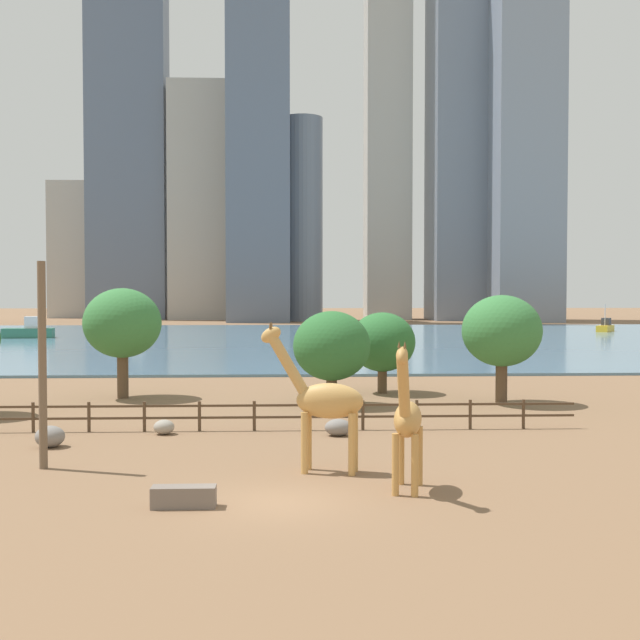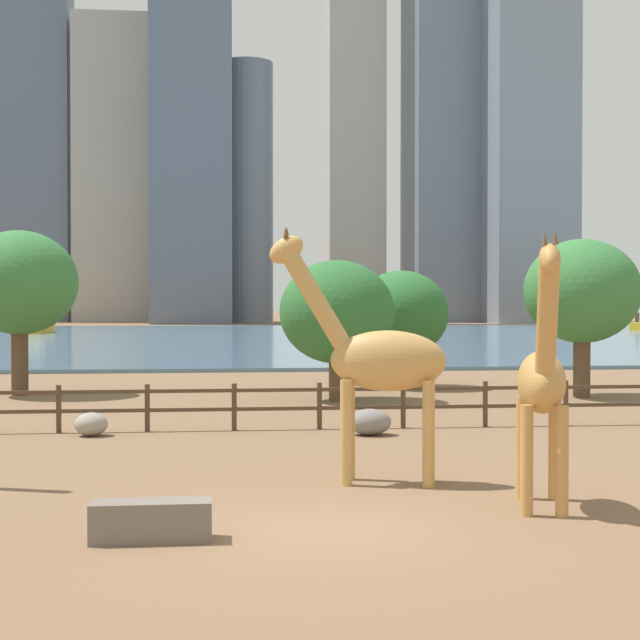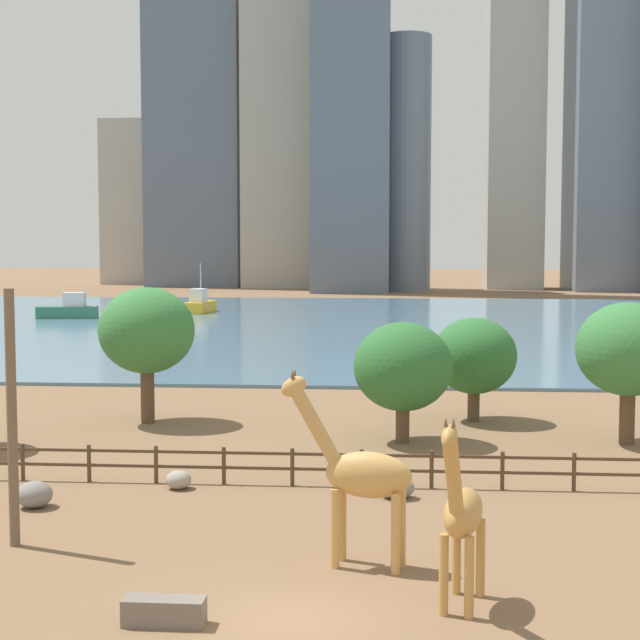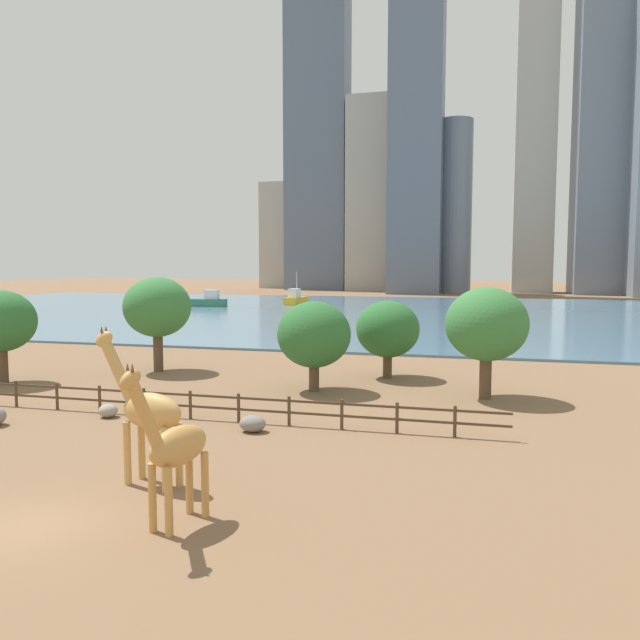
% 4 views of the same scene
% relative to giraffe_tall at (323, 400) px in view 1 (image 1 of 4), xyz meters
% --- Properties ---
extents(ground_plane, '(400.00, 400.00, 0.00)m').
position_rel_giraffe_tall_xyz_m(ground_plane, '(-1.53, 76.19, -2.42)').
color(ground_plane, brown).
extents(harbor_water, '(180.00, 86.00, 0.20)m').
position_rel_giraffe_tall_xyz_m(harbor_water, '(-1.53, 73.19, -2.32)').
color(harbor_water, slate).
rests_on(harbor_water, ground).
extents(giraffe_tall, '(3.65, 1.43, 5.06)m').
position_rel_giraffe_tall_xyz_m(giraffe_tall, '(0.00, 0.00, 0.00)').
color(giraffe_tall, tan).
rests_on(giraffe_tall, ground).
extents(giraffe_companion, '(1.34, 3.11, 4.67)m').
position_rel_giraffe_tall_xyz_m(giraffe_companion, '(2.40, -2.73, -0.23)').
color(giraffe_companion, '#C18C47').
rests_on(giraffe_companion, ground).
extents(utility_pole, '(0.28, 0.28, 7.11)m').
position_rel_giraffe_tall_xyz_m(utility_pole, '(-9.56, 0.98, 1.13)').
color(utility_pole, brown).
rests_on(utility_pole, ground).
extents(boulder_near_fence, '(1.14, 1.12, 0.84)m').
position_rel_giraffe_tall_xyz_m(boulder_near_fence, '(-10.45, 4.78, -2.00)').
color(boulder_near_fence, gray).
rests_on(boulder_near_fence, ground).
extents(boulder_by_pole, '(1.14, 0.94, 0.71)m').
position_rel_giraffe_tall_xyz_m(boulder_by_pole, '(0.95, 6.80, -2.07)').
color(boulder_by_pole, gray).
rests_on(boulder_by_pole, ground).
extents(boulder_small, '(0.88, 0.84, 0.63)m').
position_rel_giraffe_tall_xyz_m(boulder_small, '(-6.43, 7.43, -2.11)').
color(boulder_small, gray).
rests_on(boulder_small, ground).
extents(feeding_trough, '(1.80, 0.60, 0.60)m').
position_rel_giraffe_tall_xyz_m(feeding_trough, '(-4.13, -4.22, -2.12)').
color(feeding_trough, '#72665B').
rests_on(feeding_trough, ground).
extents(enclosure_fence, '(26.12, 0.14, 1.30)m').
position_rel_giraffe_tall_xyz_m(enclosure_fence, '(-1.97, 8.19, -1.65)').
color(enclosure_fence, '#4C3826').
rests_on(enclosure_fence, ground).
extents(tree_left_large, '(4.30, 4.30, 5.89)m').
position_rel_giraffe_tall_xyz_m(tree_left_large, '(10.44, 16.16, 1.50)').
color(tree_left_large, brown).
rests_on(tree_left_large, ground).
extents(tree_center_broad, '(4.11, 4.11, 5.05)m').
position_rel_giraffe_tall_xyz_m(tree_center_broad, '(1.18, 15.70, 0.76)').
color(tree_center_broad, brown).
rests_on(tree_center_broad, ground).
extents(tree_left_small, '(4.41, 4.41, 6.28)m').
position_rel_giraffe_tall_xyz_m(tree_left_small, '(-10.55, 19.34, 1.83)').
color(tree_left_small, brown).
rests_on(tree_left_small, ground).
extents(tree_right_small, '(3.94, 3.94, 4.84)m').
position_rel_giraffe_tall_xyz_m(tree_right_small, '(4.52, 20.86, 0.63)').
color(tree_right_small, brown).
rests_on(tree_right_small, ground).
extents(boat_ferry, '(2.78, 6.46, 5.67)m').
position_rel_giraffe_tall_xyz_m(boat_ferry, '(-21.66, 86.21, -1.27)').
color(boat_ferry, gold).
rests_on(boat_ferry, harbor_water).
extents(boat_sailboat, '(3.95, 4.67, 4.10)m').
position_rel_giraffe_tall_xyz_m(boat_sailboat, '(46.29, 90.25, -1.53)').
color(boat_sailboat, gold).
rests_on(boat_sailboat, harbor_water).
extents(boat_tug, '(6.44, 2.94, 2.74)m').
position_rel_giraffe_tall_xyz_m(boat_tug, '(-33.95, 77.06, -1.29)').
color(boat_tug, '#337259').
rests_on(boat_tug, harbor_water).
extents(skyline_tower_needle, '(17.33, 9.36, 107.77)m').
position_rel_giraffe_tall_xyz_m(skyline_tower_needle, '(-36.37, 155.19, 51.46)').
color(skyline_tower_needle, slate).
rests_on(skyline_tower_needle, ground).
extents(skyline_block_central, '(8.42, 8.42, 42.48)m').
position_rel_giraffe_tall_xyz_m(skyline_block_central, '(2.39, 141.99, 18.82)').
color(skyline_block_central, slate).
rests_on(skyline_block_central, ground).
extents(skyline_tower_glass, '(10.38, 8.58, 31.90)m').
position_rel_giraffe_tall_xyz_m(skyline_tower_glass, '(-51.23, 165.40, 13.53)').
color(skyline_tower_glass, '#ADA89E').
rests_on(skyline_tower_glass, ground).
extents(skyline_block_left, '(13.31, 10.28, 82.10)m').
position_rel_giraffe_tall_xyz_m(skyline_block_left, '(47.54, 134.19, 38.63)').
color(skyline_block_left, gray).
rests_on(skyline_block_left, ground).
extents(skyline_block_right, '(12.60, 10.45, 109.74)m').
position_rel_giraffe_tall_xyz_m(skyline_block_right, '(-6.61, 136.07, 52.45)').
color(skyline_block_right, slate).
rests_on(skyline_block_right, ground).
extents(skyline_tower_short, '(12.74, 15.76, 74.74)m').
position_rel_giraffe_tall_xyz_m(skyline_tower_short, '(36.71, 147.06, 34.95)').
color(skyline_tower_short, slate).
rests_on(skyline_tower_short, ground).
extents(skyline_block_wide, '(9.81, 9.38, 106.91)m').
position_rel_giraffe_tall_xyz_m(skyline_block_wide, '(21.50, 151.78, 51.03)').
color(skyline_block_wide, '#B7B2A8').
rests_on(skyline_block_wide, ground).
extents(skyline_tower_far, '(16.48, 9.60, 52.00)m').
position_rel_giraffe_tall_xyz_m(skyline_tower_far, '(-18.49, 152.32, 23.58)').
color(skyline_tower_far, '#ADA89E').
rests_on(skyline_tower_far, ground).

